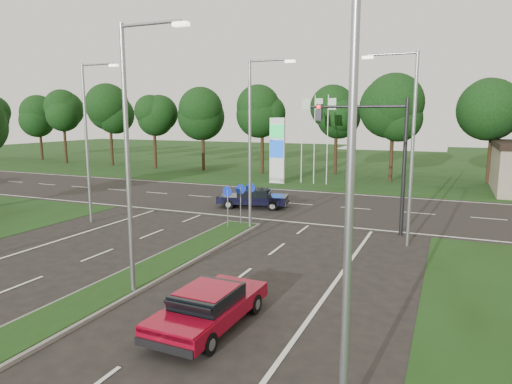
% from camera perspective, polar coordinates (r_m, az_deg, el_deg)
% --- Properties ---
extents(verge_far, '(160.00, 50.00, 0.02)m').
position_cam_1_polar(verge_far, '(62.39, 13.26, 3.54)').
color(verge_far, black).
rests_on(verge_far, ground).
extents(cross_road, '(160.00, 12.00, 0.02)m').
position_cam_1_polar(cross_road, '(32.56, 3.68, -1.39)').
color(cross_road, black).
rests_on(cross_road, ground).
extents(median_kerb, '(2.00, 26.00, 0.12)m').
position_cam_1_polar(median_kerb, '(15.90, -21.97, -13.56)').
color(median_kerb, slate).
rests_on(median_kerb, ground).
extents(streetlight_median_near, '(2.53, 0.22, 9.00)m').
position_cam_1_polar(streetlight_median_near, '(15.56, -15.26, 5.38)').
color(streetlight_median_near, gray).
rests_on(streetlight_median_near, ground).
extents(streetlight_median_far, '(2.53, 0.22, 9.00)m').
position_cam_1_polar(streetlight_median_far, '(24.20, -0.34, 7.02)').
color(streetlight_median_far, gray).
rests_on(streetlight_median_far, ground).
extents(streetlight_left_far, '(2.53, 0.22, 9.00)m').
position_cam_1_polar(streetlight_left_far, '(27.69, -20.16, 6.75)').
color(streetlight_left_far, gray).
rests_on(streetlight_left_far, ground).
extents(streetlight_right_far, '(2.53, 0.22, 9.00)m').
position_cam_1_polar(streetlight_right_far, '(22.27, 18.52, 6.33)').
color(streetlight_right_far, gray).
rests_on(streetlight_right_far, ground).
extents(streetlight_right_near, '(2.53, 0.22, 9.00)m').
position_cam_1_polar(streetlight_right_near, '(8.43, 10.39, 2.43)').
color(streetlight_right_near, gray).
rests_on(streetlight_right_near, ground).
extents(traffic_signal, '(5.10, 0.42, 7.00)m').
position_cam_1_polar(traffic_signal, '(24.45, 15.09, 5.72)').
color(traffic_signal, black).
rests_on(traffic_signal, ground).
extents(median_signs, '(1.16, 1.76, 2.38)m').
position_cam_1_polar(median_signs, '(25.33, -2.04, -0.54)').
color(median_signs, gray).
rests_on(median_signs, ground).
extents(gas_pylon, '(5.80, 1.26, 8.00)m').
position_cam_1_polar(gas_pylon, '(41.89, 2.98, 5.42)').
color(gas_pylon, silver).
rests_on(gas_pylon, ground).
extents(treeline_far, '(6.00, 6.00, 9.90)m').
position_cam_1_polar(treeline_far, '(47.30, 10.46, 10.14)').
color(treeline_far, black).
rests_on(treeline_far, ground).
extents(red_sedan, '(1.93, 4.43, 1.20)m').
position_cam_1_polar(red_sedan, '(13.71, -5.92, -14.01)').
color(red_sedan, maroon).
rests_on(red_sedan, ground).
extents(navy_sedan, '(4.91, 2.82, 1.27)m').
position_cam_1_polar(navy_sedan, '(30.76, -0.35, -0.72)').
color(navy_sedan, black).
rests_on(navy_sedan, ground).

